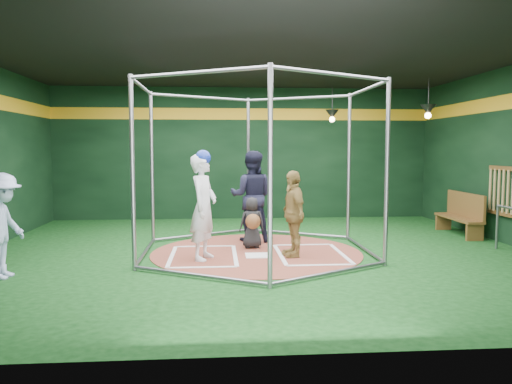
{
  "coord_description": "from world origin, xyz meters",
  "views": [
    {
      "loc": [
        -0.71,
        -8.88,
        1.89
      ],
      "look_at": [
        0.0,
        0.1,
        1.1
      ],
      "focal_mm": 35.0,
      "sensor_mm": 36.0,
      "label": 1
    }
  ],
  "objects": [
    {
      "name": "batting_cage",
      "position": [
        -0.0,
        -0.0,
        1.5
      ],
      "size": [
        4.05,
        4.67,
        3.0
      ],
      "color": "gray",
      "rests_on": "ground"
    },
    {
      "name": "batter_box_left",
      "position": [
        -0.95,
        -0.25,
        0.02
      ],
      "size": [
        1.17,
        1.77,
        0.01
      ],
      "color": "white",
      "rests_on": "clay_disc"
    },
    {
      "name": "catcher_figure",
      "position": [
        -0.05,
        0.39,
        0.5
      ],
      "size": [
        0.5,
        0.57,
        0.96
      ],
      "color": "black",
      "rests_on": "clay_disc"
    },
    {
      "name": "clay_disc",
      "position": [
        0.0,
        0.0,
        0.01
      ],
      "size": [
        3.8,
        3.8,
        0.01
      ],
      "primitive_type": "cylinder",
      "color": "brown",
      "rests_on": "ground"
    },
    {
      "name": "room_shell",
      "position": [
        0.0,
        0.01,
        1.75
      ],
      "size": [
        10.1,
        9.1,
        3.53
      ],
      "color": "#0B330F",
      "rests_on": "ground"
    },
    {
      "name": "bystander_blue",
      "position": [
        -3.82,
        -1.45,
        0.77
      ],
      "size": [
        0.68,
        1.05,
        1.54
      ],
      "primitive_type": "imported",
      "rotation": [
        0.0,
        0.0,
        1.46
      ],
      "color": "#AFC0E8",
      "rests_on": "ground"
    },
    {
      "name": "home_plate",
      "position": [
        0.0,
        -0.3,
        0.02
      ],
      "size": [
        0.43,
        0.43,
        0.01
      ],
      "primitive_type": "cube",
      "color": "white",
      "rests_on": "clay_disc"
    },
    {
      "name": "pendant_lamp_far",
      "position": [
        4.0,
        2.0,
        2.74
      ],
      "size": [
        0.34,
        0.34,
        0.9
      ],
      "color": "black",
      "rests_on": "room_shell"
    },
    {
      "name": "umpire",
      "position": [
        -0.01,
        1.13,
        0.93
      ],
      "size": [
        1.0,
        0.85,
        1.83
      ],
      "primitive_type": "imported",
      "rotation": [
        0.0,
        0.0,
        2.95
      ],
      "color": "black",
      "rests_on": "clay_disc"
    },
    {
      "name": "batter_figure",
      "position": [
        -0.94,
        -0.49,
        0.93
      ],
      "size": [
        0.62,
        0.75,
        1.85
      ],
      "color": "silver",
      "rests_on": "clay_disc"
    },
    {
      "name": "dugout_bench",
      "position": [
        4.62,
        1.53,
        0.47
      ],
      "size": [
        0.37,
        1.59,
        0.93
      ],
      "color": "brown",
      "rests_on": "ground"
    },
    {
      "name": "steel_railing",
      "position": [
        4.55,
        -0.44,
        0.56
      ],
      "size": [
        0.05,
        0.98,
        0.84
      ],
      "color": "gray",
      "rests_on": "ground"
    },
    {
      "name": "pendant_lamp_near",
      "position": [
        2.2,
        3.6,
        2.74
      ],
      "size": [
        0.34,
        0.34,
        0.9
      ],
      "color": "black",
      "rests_on": "room_shell"
    },
    {
      "name": "bat_rack",
      "position": [
        4.93,
        0.4,
        1.05
      ],
      "size": [
        0.07,
        1.25,
        0.98
      ],
      "color": "brown",
      "rests_on": "room_shell"
    },
    {
      "name": "batter_box_right",
      "position": [
        0.95,
        -0.25,
        0.02
      ],
      "size": [
        1.17,
        1.77,
        0.01
      ],
      "color": "white",
      "rests_on": "clay_disc"
    },
    {
      "name": "visitor_leopard",
      "position": [
        0.61,
        -0.36,
        0.76
      ],
      "size": [
        0.51,
        0.93,
        1.5
      ],
      "primitive_type": "imported",
      "rotation": [
        0.0,
        0.0,
        -1.39
      ],
      "color": "tan",
      "rests_on": "clay_disc"
    }
  ]
}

